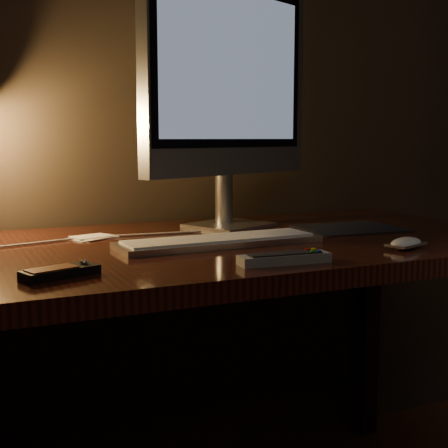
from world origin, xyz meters
name	(u,v)px	position (x,y,z in m)	size (l,w,h in m)	color
desk	(182,291)	(0.00, 1.93, 0.62)	(1.60, 0.75, 0.75)	#39140C
monitor	(230,84)	(0.19, 2.05, 1.12)	(0.56, 0.28, 0.63)	silver
keyboard	(220,241)	(0.05, 1.81, 0.76)	(0.46, 0.13, 0.02)	silver
mousepad	(350,228)	(0.46, 1.89, 0.75)	(0.25, 0.20, 0.00)	black
mouse	(406,245)	(0.38, 1.59, 0.76)	(0.09, 0.05, 0.02)	white
media_remote	(60,272)	(-0.34, 1.62, 0.76)	(0.14, 0.09, 0.02)	black
tv_remote	(284,258)	(0.07, 1.56, 0.76)	(0.18, 0.06, 0.02)	gray
papers	(93,237)	(-0.19, 2.01, 0.75)	(0.10, 0.07, 0.01)	white
cable	(96,239)	(-0.19, 1.98, 0.75)	(0.00, 0.00, 0.53)	white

